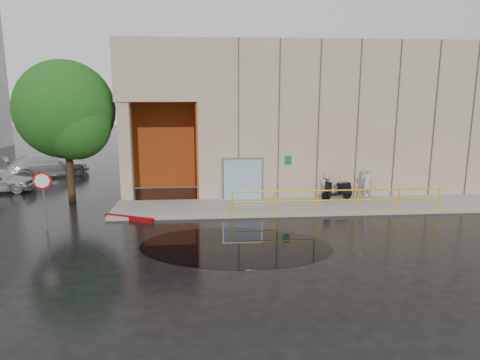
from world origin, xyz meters
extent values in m
plane|color=black|center=(0.00, 0.00, 0.00)|extent=(120.00, 120.00, 0.00)
cube|color=gray|center=(4.00, 4.50, 0.07)|extent=(20.00, 3.00, 0.15)
cube|color=tan|center=(6.00, 11.00, 4.00)|extent=(16.00, 10.00, 8.00)
cube|color=tan|center=(-4.00, 11.00, 6.50)|extent=(4.00, 10.00, 3.00)
cube|color=tan|center=(-5.60, 6.40, 2.50)|extent=(0.60, 0.60, 5.00)
cube|color=#AD4010|center=(-4.00, 9.50, 2.50)|extent=(3.80, 0.15, 4.90)
cube|color=#AD4010|center=(-2.05, 7.75, 2.50)|extent=(0.10, 3.50, 4.90)
cube|color=#8AA9BD|center=(0.20, 5.88, 1.15)|extent=(1.90, 0.10, 2.00)
cube|color=slate|center=(0.20, 5.96, 1.15)|extent=(2.10, 0.06, 2.20)
cube|color=#0E6327|center=(2.50, 5.94, 2.10)|extent=(0.32, 0.04, 0.42)
cylinder|color=yellow|center=(4.25, 3.15, 1.15)|extent=(9.50, 0.06, 0.06)
cylinder|color=yellow|center=(4.25, 3.15, 0.70)|extent=(9.50, 0.06, 0.06)
imported|color=#A7A8AD|center=(6.38, 5.28, 0.97)|extent=(0.65, 0.48, 1.64)
cylinder|color=black|center=(4.30, 5.15, 0.40)|extent=(0.51, 0.25, 0.50)
cylinder|color=black|center=(5.50, 5.53, 0.40)|extent=(0.51, 0.25, 0.50)
cylinder|color=slate|center=(-8.05, 1.95, 1.05)|extent=(0.07, 0.07, 2.09)
cylinder|color=#B50905|center=(-8.05, 1.92, 2.04)|extent=(0.71, 0.21, 0.72)
cylinder|color=white|center=(-8.05, 1.90, 2.04)|extent=(0.56, 0.14, 0.57)
cube|color=#8A0207|center=(-5.00, 3.10, 0.09)|extent=(2.26, 1.16, 0.18)
cube|color=black|center=(-0.62, -0.48, 0.00)|extent=(7.48, 5.21, 0.01)
imported|color=silver|center=(-12.04, 13.53, 0.75)|extent=(5.55, 4.39, 1.51)
cylinder|color=#311E10|center=(-8.47, 6.72, 1.59)|extent=(0.36, 0.36, 3.18)
sphere|color=#1A4E1C|center=(-8.47, 6.72, 4.62)|extent=(4.80, 4.80, 4.80)
sphere|color=#1A4E1C|center=(-7.88, 6.22, 3.90)|extent=(3.36, 3.36, 3.36)
camera|label=1|loc=(-1.59, -15.07, 5.44)|focal=32.00mm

